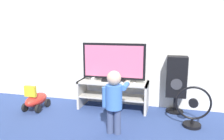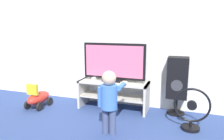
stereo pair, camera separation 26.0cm
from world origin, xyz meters
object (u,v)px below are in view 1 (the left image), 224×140
(television, at_px, (114,63))
(speaker_tower, at_px, (176,78))
(remote_secondary, at_px, (122,83))
(game_console, at_px, (94,79))
(remote_primary, at_px, (133,84))
(child, at_px, (114,97))
(ride_on_toy, at_px, (36,100))
(floor_fan, at_px, (193,109))

(television, distance_m, speaker_tower, 1.02)
(remote_secondary, bearing_deg, game_console, 168.24)
(remote_primary, relative_size, child, 0.16)
(child, bearing_deg, remote_primary, 79.57)
(speaker_tower, bearing_deg, remote_primary, -159.13)
(television, relative_size, game_console, 6.38)
(remote_secondary, height_order, child, child)
(child, bearing_deg, remote_secondary, 94.50)
(game_console, xyz_separation_m, ride_on_toy, (-0.89, -0.35, -0.33))
(ride_on_toy, bearing_deg, television, 17.23)
(child, height_order, floor_fan, child)
(game_console, height_order, remote_primary, game_console)
(speaker_tower, bearing_deg, floor_fan, -66.52)
(remote_primary, xyz_separation_m, speaker_tower, (0.64, 0.24, 0.08))
(game_console, relative_size, remote_primary, 1.21)
(remote_primary, distance_m, speaker_tower, 0.69)
(remote_secondary, bearing_deg, remote_primary, -5.17)
(speaker_tower, xyz_separation_m, floor_fan, (0.22, -0.50, -0.30))
(game_console, relative_size, speaker_tower, 0.18)
(television, bearing_deg, child, -75.21)
(remote_primary, height_order, floor_fan, floor_fan)
(game_console, bearing_deg, television, 5.34)
(game_console, distance_m, child, 1.00)
(television, bearing_deg, speaker_tower, 5.24)
(game_console, xyz_separation_m, speaker_tower, (1.33, 0.12, 0.06))
(remote_primary, bearing_deg, ride_on_toy, -171.82)
(floor_fan, xyz_separation_m, ride_on_toy, (-2.44, 0.03, -0.09))
(child, bearing_deg, speaker_tower, 50.92)
(remote_primary, relative_size, speaker_tower, 0.15)
(television, xyz_separation_m, speaker_tower, (1.00, 0.09, -0.22))
(remote_primary, bearing_deg, child, -100.43)
(remote_secondary, relative_size, child, 0.16)
(remote_secondary, height_order, speaker_tower, speaker_tower)
(ride_on_toy, bearing_deg, game_console, 21.36)
(floor_fan, bearing_deg, ride_on_toy, 179.31)
(television, height_order, speaker_tower, television)
(game_console, height_order, speaker_tower, speaker_tower)
(game_console, height_order, remote_secondary, game_console)
(television, distance_m, remote_secondary, 0.37)
(television, height_order, ride_on_toy, television)
(television, height_order, floor_fan, television)
(speaker_tower, bearing_deg, child, -129.08)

